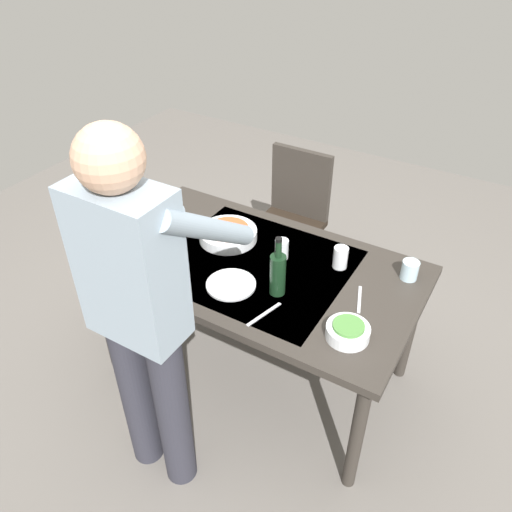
% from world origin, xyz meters
% --- Properties ---
extents(ground_plane, '(6.00, 6.00, 0.00)m').
position_xyz_m(ground_plane, '(0.00, 0.00, 0.00)').
color(ground_plane, '#66605B').
extents(dining_table, '(1.57, 0.89, 0.74)m').
position_xyz_m(dining_table, '(0.00, 0.00, 0.66)').
color(dining_table, '#332D28').
rests_on(dining_table, ground_plane).
extents(chair_near, '(0.40, 0.40, 0.91)m').
position_xyz_m(chair_near, '(0.22, -0.83, 0.53)').
color(chair_near, black).
rests_on(chair_near, ground_plane).
extents(person_server, '(0.42, 0.61, 1.69)m').
position_xyz_m(person_server, '(0.07, 0.71, 0.96)').
color(person_server, '#2D2D38').
rests_on(person_server, ground_plane).
extents(wine_bottle, '(0.07, 0.07, 0.30)m').
position_xyz_m(wine_bottle, '(-0.19, 0.13, 0.85)').
color(wine_bottle, black).
rests_on(wine_bottle, dining_table).
extents(wine_glass_left, '(0.07, 0.07, 0.15)m').
position_xyz_m(wine_glass_left, '(0.32, 0.31, 0.84)').
color(wine_glass_left, white).
rests_on(wine_glass_left, dining_table).
extents(water_cup_near_left, '(0.07, 0.07, 0.10)m').
position_xyz_m(water_cup_near_left, '(-0.08, -0.11, 0.79)').
color(water_cup_near_left, silver).
rests_on(water_cup_near_left, dining_table).
extents(water_cup_near_right, '(0.08, 0.08, 0.09)m').
position_xyz_m(water_cup_near_right, '(-0.67, -0.27, 0.78)').
color(water_cup_near_right, silver).
rests_on(water_cup_near_right, dining_table).
extents(water_cup_far_left, '(0.07, 0.07, 0.11)m').
position_xyz_m(water_cup_far_left, '(-0.36, -0.19, 0.79)').
color(water_cup_far_left, silver).
rests_on(water_cup_far_left, dining_table).
extents(serving_bowl_pasta, '(0.30, 0.30, 0.07)m').
position_xyz_m(serving_bowl_pasta, '(0.24, -0.11, 0.77)').
color(serving_bowl_pasta, silver).
rests_on(serving_bowl_pasta, dining_table).
extents(side_bowl_salad, '(0.18, 0.18, 0.07)m').
position_xyz_m(side_bowl_salad, '(-0.57, 0.23, 0.77)').
color(side_bowl_salad, silver).
rests_on(side_bowl_salad, dining_table).
extents(dinner_plate_near, '(0.23, 0.23, 0.01)m').
position_xyz_m(dinner_plate_near, '(0.02, 0.20, 0.74)').
color(dinner_plate_near, silver).
rests_on(dinner_plate_near, dining_table).
extents(table_knife, '(0.07, 0.20, 0.00)m').
position_xyz_m(table_knife, '(-0.21, 0.29, 0.74)').
color(table_knife, silver).
rests_on(table_knife, dining_table).
extents(table_fork, '(0.07, 0.17, 0.00)m').
position_xyz_m(table_fork, '(-0.53, -0.01, 0.74)').
color(table_fork, silver).
rests_on(table_fork, dining_table).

